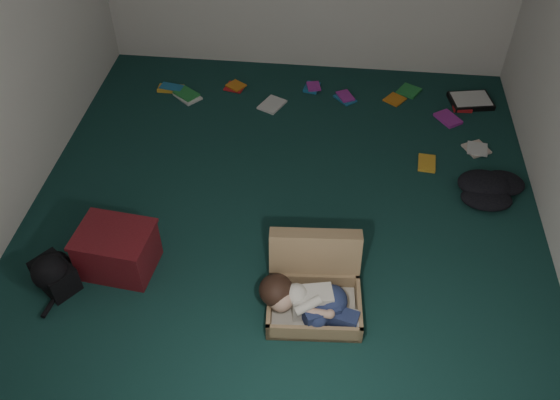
# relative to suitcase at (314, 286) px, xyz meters

# --- Properties ---
(floor) EXTENTS (4.50, 4.50, 0.00)m
(floor) POSITION_rel_suitcase_xyz_m (-0.29, 0.73, -0.14)
(floor) COLOR #133733
(floor) RESTS_ON ground
(suitcase) EXTENTS (0.66, 0.64, 0.45)m
(suitcase) POSITION_rel_suitcase_xyz_m (0.00, 0.00, 0.00)
(suitcase) COLOR #A18158
(suitcase) RESTS_ON floor
(person) EXTENTS (0.68, 0.32, 0.28)m
(person) POSITION_rel_suitcase_xyz_m (-0.03, -0.16, 0.04)
(person) COLOR silver
(person) RESTS_ON suitcase
(maroon_bin) EXTENTS (0.55, 0.45, 0.35)m
(maroon_bin) POSITION_rel_suitcase_xyz_m (-1.39, 0.13, 0.04)
(maroon_bin) COLOR #5E1319
(maroon_bin) RESTS_ON floor
(backpack) EXTENTS (0.48, 0.46, 0.22)m
(backpack) POSITION_rel_suitcase_xyz_m (-1.78, -0.08, -0.02)
(backpack) COLOR black
(backpack) RESTS_ON floor
(clothing_pile) EXTENTS (0.50, 0.42, 0.15)m
(clothing_pile) POSITION_rel_suitcase_xyz_m (1.41, 1.17, -0.06)
(clothing_pile) COLOR black
(clothing_pile) RESTS_ON floor
(paper_tray) EXTENTS (0.44, 0.36, 0.05)m
(paper_tray) POSITION_rel_suitcase_xyz_m (1.35, 2.47, -0.11)
(paper_tray) COLOR black
(paper_tray) RESTS_ON floor
(book_scatter) EXTENTS (3.09, 1.30, 0.02)m
(book_scatter) POSITION_rel_suitcase_xyz_m (0.12, 2.26, -0.13)
(book_scatter) COLOR gold
(book_scatter) RESTS_ON floor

